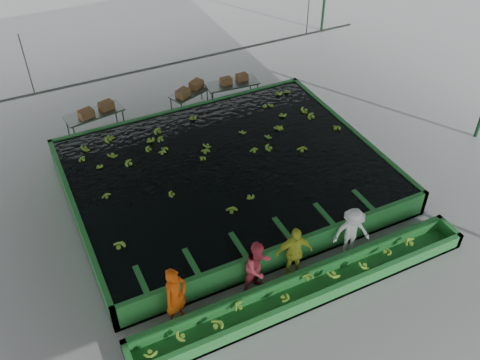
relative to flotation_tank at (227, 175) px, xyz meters
name	(u,v)px	position (x,y,z in m)	size (l,w,h in m)	color
ground	(247,213)	(0.00, -1.50, -0.45)	(80.00, 80.00, 0.00)	gray
shed_roof	(249,72)	(0.00, -1.50, 4.55)	(20.00, 22.00, 0.04)	slate
shed_posts	(248,150)	(0.00, -1.50, 2.05)	(20.00, 22.00, 5.00)	#174324
flotation_tank	(227,175)	(0.00, 0.00, 0.00)	(10.00, 8.00, 0.90)	#24742F
tank_water	(227,166)	(0.00, 0.00, 0.40)	(9.70, 7.70, 0.00)	black
sorting_trough	(307,289)	(0.00, -5.10, -0.20)	(10.00, 1.00, 0.50)	#24742F
cableway_rail	(183,61)	(0.00, 3.50, 2.55)	(0.08, 0.08, 14.00)	#59605B
rail_hanger_left	(27,65)	(-5.00, 3.50, 3.55)	(0.04, 0.04, 2.00)	#59605B
rail_hanger_right	(308,8)	(5.00, 3.50, 3.55)	(0.04, 0.04, 2.00)	#59605B
worker_a	(176,296)	(-3.40, -4.30, 0.48)	(0.68, 0.45, 1.85)	#D8480A
worker_b	(258,267)	(-1.09, -4.30, 0.41)	(0.84, 0.65, 1.72)	#DB3D50
worker_c	(294,253)	(0.01, -4.30, 0.44)	(1.04, 0.43, 1.77)	#C5D230
worker_d	(352,232)	(1.92, -4.30, 0.38)	(1.07, 0.62, 1.65)	white
packing_table_left	(96,124)	(-3.13, 4.91, 0.04)	(2.14, 0.86, 0.97)	#59605B
packing_table_mid	(192,100)	(0.78, 5.00, -0.04)	(1.81, 0.73, 0.82)	#59605B
packing_table_right	(232,93)	(2.43, 4.67, 0.03)	(2.12, 0.85, 0.96)	#59605B
box_stack_left	(97,113)	(-3.02, 4.84, 0.52)	(1.36, 0.38, 0.29)	brown
box_stack_mid	(190,92)	(0.72, 4.99, 0.38)	(1.36, 0.38, 0.29)	brown
box_stack_right	(234,82)	(2.54, 4.73, 0.52)	(1.17, 0.32, 0.25)	brown
floating_bananas	(217,153)	(0.00, 0.80, 0.40)	(8.48, 5.78, 0.12)	#6FAB2A
trough_bananas	(308,285)	(0.00, -5.10, -0.05)	(8.34, 0.56, 0.11)	#6FAB2A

